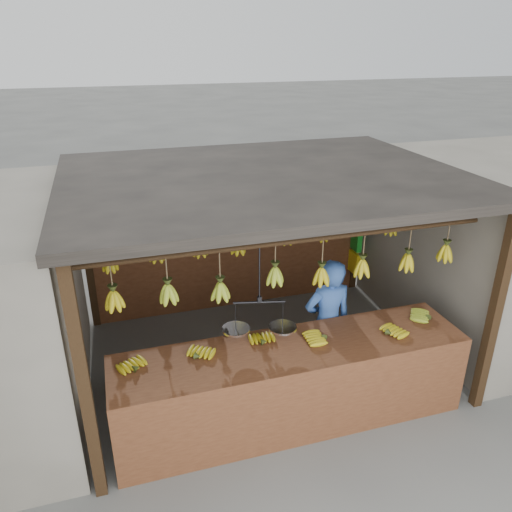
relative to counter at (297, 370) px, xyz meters
name	(u,v)px	position (x,y,z in m)	size (l,w,h in m)	color
ground	(263,359)	(0.05, 1.23, -0.71)	(80.00, 80.00, 0.00)	#5B5B57
stall	(255,203)	(0.05, 1.56, 1.26)	(4.30, 3.30, 2.40)	black
counter	(297,370)	(0.00, 0.00, 0.00)	(3.62, 0.82, 0.96)	#58301A
hanging_bananas	(263,239)	(0.05, 1.24, 0.92)	(3.56, 2.22, 0.40)	#B5A013
balance_scale	(259,324)	(-0.32, 0.23, 0.45)	(0.72, 0.38, 0.90)	black
vendor	(327,323)	(0.62, 0.63, 0.07)	(0.57, 0.37, 1.56)	#3359A5
bag_bundles	(357,233)	(1.99, 2.58, 0.28)	(0.08, 0.26, 1.23)	#1426BF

